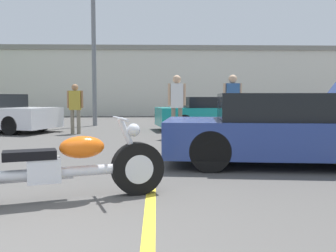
{
  "coord_description": "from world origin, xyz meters",
  "views": [
    {
      "loc": [
        1.32,
        -2.68,
        1.2
      ],
      "look_at": [
        1.48,
        2.44,
        0.8
      ],
      "focal_mm": 40.0,
      "sensor_mm": 36.0,
      "label": 1
    }
  ],
  "objects": [
    {
      "name": "spectator_by_show_car",
      "position": [
        1.91,
        8.1,
        1.09
      ],
      "size": [
        0.52,
        0.24,
        1.82
      ],
      "color": "gray",
      "rests_on": "ground"
    },
    {
      "name": "spectator_midground",
      "position": [
        -1.29,
        9.45,
        0.95
      ],
      "size": [
        0.52,
        0.21,
        1.61
      ],
      "color": "gray",
      "rests_on": "ground"
    },
    {
      "name": "show_car_hood_open",
      "position": [
        3.53,
        3.85,
        0.61
      ],
      "size": [
        4.23,
        2.27,
        1.97
      ],
      "rotation": [
        0.0,
        0.0,
        -0.11
      ],
      "color": "navy",
      "rests_on": "ground"
    },
    {
      "name": "spectator_near_motorcycle",
      "position": [
        3.45,
        7.74,
        1.09
      ],
      "size": [
        0.52,
        0.24,
        1.81
      ],
      "color": "#38476B",
      "rests_on": "ground"
    },
    {
      "name": "parked_car_mid_row",
      "position": [
        3.35,
        10.86,
        0.57
      ],
      "size": [
        4.26,
        2.3,
        1.19
      ],
      "rotation": [
        0.0,
        0.0,
        0.15
      ],
      "color": "teal",
      "rests_on": "ground"
    },
    {
      "name": "light_pole",
      "position": [
        -1.16,
        12.92,
        4.31
      ],
      "size": [
        1.21,
        0.28,
        7.85
      ],
      "color": "slate",
      "rests_on": "ground"
    },
    {
      "name": "far_building",
      "position": [
        0.0,
        22.79,
        2.34
      ],
      "size": [
        32.0,
        4.2,
        4.4
      ],
      "color": "beige",
      "rests_on": "ground"
    },
    {
      "name": "parking_stripe_back",
      "position": [
        1.25,
        1.62,
        0.0
      ],
      "size": [
        0.12,
        5.45,
        0.01
      ],
      "primitive_type": "cube",
      "color": "yellow",
      "rests_on": "ground"
    },
    {
      "name": "motorcycle",
      "position": [
        0.18,
        1.56,
        0.39
      ],
      "size": [
        2.46,
        1.07,
        0.96
      ],
      "rotation": [
        0.0,
        0.0,
        0.33
      ],
      "color": "black",
      "rests_on": "ground"
    }
  ]
}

